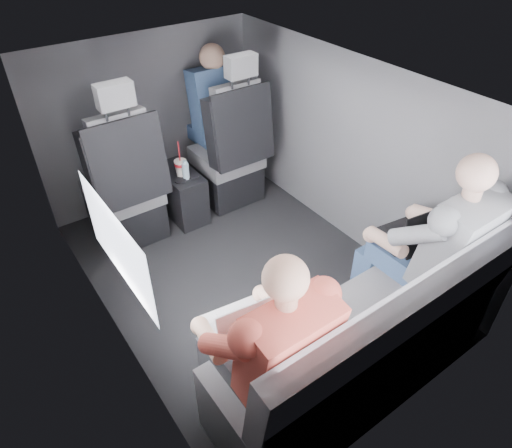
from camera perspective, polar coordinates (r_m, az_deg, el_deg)
floor at (r=3.21m, az=-1.51°, el=-6.31°), size 2.60×2.60×0.00m
ceiling at (r=2.48m, az=-2.04°, el=16.92°), size 2.60×2.60×0.00m
panel_left at (r=2.50m, az=-19.06°, el=-3.06°), size 0.02×2.60×1.35m
panel_right at (r=3.30m, az=11.46°, el=8.76°), size 0.02×2.60×1.35m
panel_front at (r=3.81m, az=-13.09°, el=12.52°), size 1.80×0.02×1.35m
panel_back at (r=2.10m, az=19.15°, el=-12.55°), size 1.80×0.02×1.35m
side_window at (r=2.14m, az=-17.03°, el=-2.56°), size 0.02×0.75×0.42m
seatbelt at (r=3.43m, az=-1.86°, el=13.01°), size 0.35×0.11×0.59m
front_seat_left at (r=3.42m, az=-15.98°, el=3.71°), size 0.52×0.58×1.26m
front_seat_right at (r=3.74m, az=-3.21°, el=8.29°), size 0.52×0.58×1.26m
center_console at (r=3.69m, az=-9.32°, el=3.74°), size 0.24×0.48×0.41m
rear_bench at (r=2.46m, az=13.00°, el=-14.87°), size 1.60×0.57×0.92m
soda_cup at (r=3.50m, az=-9.38°, el=6.99°), size 0.10×0.10×0.29m
water_bottle at (r=3.47m, az=-8.80°, el=6.64°), size 0.05×0.05×0.15m
laptop_white at (r=2.07m, az=-1.85°, el=-12.50°), size 0.34×0.33×0.23m
laptop_black at (r=2.68m, az=19.06°, el=-1.11°), size 0.37×0.35×0.24m
passenger_rear_left at (r=2.01m, az=1.25°, el=-15.21°), size 0.48×0.60×1.19m
passenger_rear_right at (r=2.62m, az=21.08°, el=-2.73°), size 0.51×0.63×1.24m
passenger_front_right at (r=3.80m, az=-5.15°, el=14.56°), size 0.40×0.40×0.80m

